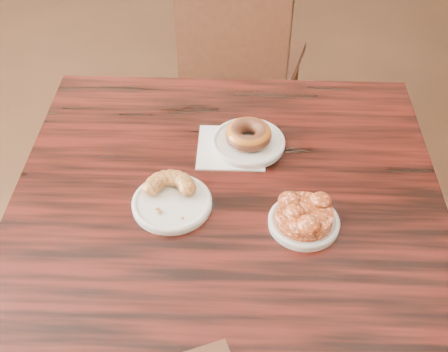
{
  "coord_description": "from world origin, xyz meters",
  "views": [
    {
      "loc": [
        0.09,
        -0.97,
        1.59
      ],
      "look_at": [
        0.08,
        -0.15,
        0.8
      ],
      "focal_mm": 45.0,
      "sensor_mm": 36.0,
      "label": 1
    }
  ],
  "objects_px": {
    "cafe_table": "(226,304)",
    "cruller_fragment": "(171,196)",
    "glazed_donut": "(248,134)",
    "apple_fritter": "(305,214)",
    "chair_far": "(245,64)"
  },
  "relations": [
    {
      "from": "cafe_table",
      "to": "cruller_fragment",
      "type": "xyz_separation_m",
      "value": [
        -0.11,
        -0.01,
        0.4
      ]
    },
    {
      "from": "cafe_table",
      "to": "cruller_fragment",
      "type": "bearing_deg",
      "value": -174.25
    },
    {
      "from": "glazed_donut",
      "to": "apple_fritter",
      "type": "distance_m",
      "value": 0.26
    },
    {
      "from": "cafe_table",
      "to": "cruller_fragment",
      "type": "height_order",
      "value": "cruller_fragment"
    },
    {
      "from": "cafe_table",
      "to": "glazed_donut",
      "type": "height_order",
      "value": "glazed_donut"
    },
    {
      "from": "glazed_donut",
      "to": "cruller_fragment",
      "type": "xyz_separation_m",
      "value": [
        -0.16,
        -0.19,
        -0.01
      ]
    },
    {
      "from": "glazed_donut",
      "to": "cruller_fragment",
      "type": "height_order",
      "value": "glazed_donut"
    },
    {
      "from": "chair_far",
      "to": "apple_fritter",
      "type": "relative_size",
      "value": 5.83
    },
    {
      "from": "cafe_table",
      "to": "cruller_fragment",
      "type": "relative_size",
      "value": 7.39
    },
    {
      "from": "cafe_table",
      "to": "apple_fritter",
      "type": "distance_m",
      "value": 0.44
    },
    {
      "from": "cruller_fragment",
      "to": "cafe_table",
      "type": "bearing_deg",
      "value": 4.39
    },
    {
      "from": "chair_far",
      "to": "cruller_fragment",
      "type": "distance_m",
      "value": 1.07
    },
    {
      "from": "glazed_donut",
      "to": "apple_fritter",
      "type": "xyz_separation_m",
      "value": [
        0.11,
        -0.24,
        -0.0
      ]
    },
    {
      "from": "chair_far",
      "to": "apple_fritter",
      "type": "bearing_deg",
      "value": 111.89
    },
    {
      "from": "glazed_donut",
      "to": "apple_fritter",
      "type": "height_order",
      "value": "glazed_donut"
    }
  ]
}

